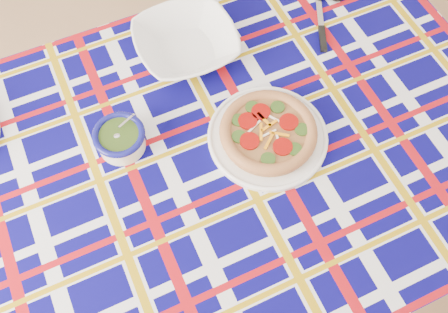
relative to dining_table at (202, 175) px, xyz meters
name	(u,v)px	position (x,y,z in m)	size (l,w,h in m)	color
floor	(178,257)	(-0.12, 0.03, -0.73)	(4.00, 4.00, 0.00)	#97704E
dining_table	(202,175)	(0.00, 0.00, 0.00)	(1.78, 1.17, 0.81)	brown
tablecloth	(201,170)	(0.00, 0.00, 0.03)	(1.76, 1.11, 0.11)	#080456
main_focaccia_plate	(268,132)	(0.19, 0.00, 0.12)	(0.33, 0.33, 0.06)	#956135
pesto_bowl	(120,138)	(-0.18, 0.12, 0.12)	(0.14, 0.14, 0.08)	#20360E
serving_bowl	(186,43)	(0.09, 0.35, 0.12)	(0.29, 0.29, 0.07)	white
table_knife	(320,12)	(0.52, 0.35, 0.09)	(0.24, 0.02, 0.01)	silver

